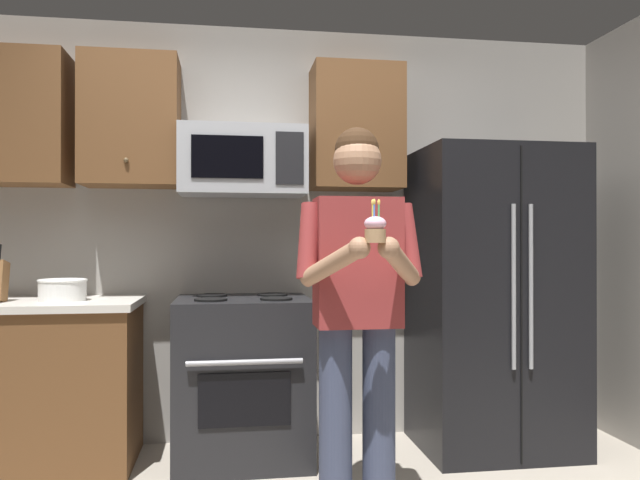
% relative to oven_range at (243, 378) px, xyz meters
% --- Properties ---
extents(wall_back, '(4.40, 0.10, 2.60)m').
position_rel_oven_range_xyz_m(wall_back, '(0.15, 0.39, 0.84)').
color(wall_back, gray).
rests_on(wall_back, ground).
extents(oven_range, '(0.76, 0.70, 0.93)m').
position_rel_oven_range_xyz_m(oven_range, '(0.00, 0.00, 0.00)').
color(oven_range, black).
rests_on(oven_range, ground).
extents(microwave, '(0.74, 0.41, 0.40)m').
position_rel_oven_range_xyz_m(microwave, '(0.00, 0.12, 1.26)').
color(microwave, '#9EA0A5').
extents(refrigerator, '(0.90, 0.75, 1.80)m').
position_rel_oven_range_xyz_m(refrigerator, '(1.50, -0.04, 0.44)').
color(refrigerator, black).
rests_on(refrigerator, ground).
extents(cabinet_row_upper, '(2.78, 0.36, 0.76)m').
position_rel_oven_range_xyz_m(cabinet_row_upper, '(-0.57, 0.17, 1.49)').
color(cabinet_row_upper, brown).
extents(counter_left, '(1.44, 0.66, 0.92)m').
position_rel_oven_range_xyz_m(counter_left, '(-1.30, 0.02, 0.00)').
color(counter_left, brown).
rests_on(counter_left, ground).
extents(bowl_large_white, '(0.26, 0.26, 0.12)m').
position_rel_oven_range_xyz_m(bowl_large_white, '(-0.98, -0.02, 0.52)').
color(bowl_large_white, white).
rests_on(bowl_large_white, counter_left).
extents(person, '(0.60, 0.48, 1.76)m').
position_rel_oven_range_xyz_m(person, '(0.49, -0.85, 0.53)').
color(person, '#383F59').
rests_on(person, ground).
extents(cupcake, '(0.09, 0.09, 0.17)m').
position_rel_oven_range_xyz_m(cupcake, '(0.49, -1.17, 0.83)').
color(cupcake, '#A87F56').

